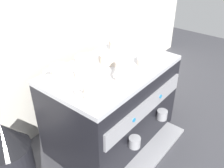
% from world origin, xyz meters
% --- Properties ---
extents(ground_plane, '(4.00, 4.00, 0.00)m').
position_xyz_m(ground_plane, '(0.00, 0.00, 0.00)').
color(ground_plane, '#38383D').
extents(tiled_backsplash_wall, '(2.80, 0.03, 1.16)m').
position_xyz_m(tiled_backsplash_wall, '(0.00, 0.36, 0.58)').
color(tiled_backsplash_wall, silver).
rests_on(tiled_backsplash_wall, ground_plane).
extents(espresso_machine, '(0.68, 0.53, 0.45)m').
position_xyz_m(espresso_machine, '(0.00, -0.00, 0.22)').
color(espresso_machine, black).
rests_on(espresso_machine, ground_plane).
extents(ceramic_cup_0, '(0.10, 0.08, 0.07)m').
position_xyz_m(ceramic_cup_0, '(-0.24, 0.11, 0.49)').
color(ceramic_cup_0, beige).
rests_on(ceramic_cup_0, espresso_machine).
extents(ceramic_cup_1, '(0.06, 0.09, 0.07)m').
position_xyz_m(ceramic_cup_1, '(0.15, 0.10, 0.48)').
color(ceramic_cup_1, beige).
rests_on(ceramic_cup_1, espresso_machine).
extents(ceramic_cup_2, '(0.09, 0.10, 0.06)m').
position_xyz_m(ceramic_cup_2, '(-0.25, -0.10, 0.48)').
color(ceramic_cup_2, beige).
rests_on(ceramic_cup_2, espresso_machine).
extents(ceramic_cup_3, '(0.11, 0.07, 0.07)m').
position_xyz_m(ceramic_cup_3, '(-0.04, -0.09, 0.49)').
color(ceramic_cup_3, beige).
rests_on(ceramic_cup_3, espresso_machine).
extents(ceramic_bowl_0, '(0.12, 0.12, 0.04)m').
position_xyz_m(ceramic_bowl_0, '(0.05, 0.04, 0.47)').
color(ceramic_bowl_0, beige).
rests_on(ceramic_bowl_0, espresso_machine).
extents(ceramic_bowl_1, '(0.11, 0.11, 0.04)m').
position_xyz_m(ceramic_bowl_1, '(0.13, -0.12, 0.47)').
color(ceramic_bowl_1, beige).
rests_on(ceramic_bowl_1, espresso_machine).
extents(ceramic_bowl_2, '(0.12, 0.12, 0.04)m').
position_xyz_m(ceramic_bowl_2, '(-0.06, 0.12, 0.47)').
color(ceramic_bowl_2, beige).
rests_on(ceramic_bowl_2, espresso_machine).
extents(ceramic_bowl_3, '(0.12, 0.12, 0.04)m').
position_xyz_m(ceramic_bowl_3, '(-0.14, 0.03, 0.47)').
color(ceramic_bowl_3, beige).
rests_on(ceramic_bowl_3, espresso_machine).
extents(coffee_grinder, '(0.18, 0.18, 0.44)m').
position_xyz_m(coffee_grinder, '(-0.57, 0.05, 0.22)').
color(coffee_grinder, black).
rests_on(coffee_grinder, ground_plane).
extents(milk_pitcher, '(0.08, 0.08, 0.13)m').
position_xyz_m(milk_pitcher, '(0.45, -0.03, 0.06)').
color(milk_pitcher, '#B7B7BC').
rests_on(milk_pitcher, ground_plane).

